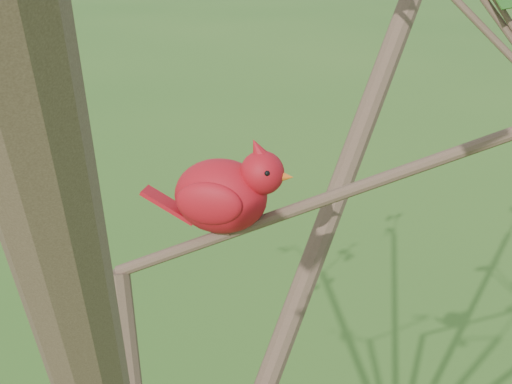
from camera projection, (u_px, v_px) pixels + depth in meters
crabapple_tree at (152, 190)px, 0.96m from camera, size 2.35×2.05×2.95m
cardinal at (226, 193)px, 1.08m from camera, size 0.22×0.13×0.15m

